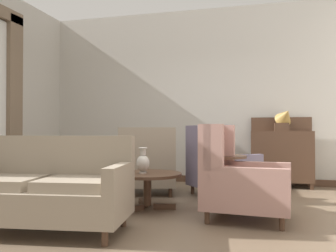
{
  "coord_description": "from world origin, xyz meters",
  "views": [
    {
      "loc": [
        1.2,
        -3.83,
        0.98
      ],
      "look_at": [
        -0.03,
        0.99,
        1.05
      ],
      "focal_mm": 37.43,
      "sensor_mm": 36.0,
      "label": 1
    }
  ],
  "objects_px": {
    "side_table": "(223,176)",
    "settee": "(45,190)",
    "sideboard": "(282,155)",
    "coffee_table": "(147,179)",
    "armchair_back_corner": "(148,166)",
    "porcelain_vase": "(143,162)",
    "armchair_near_window": "(238,180)",
    "armchair_beside_settee": "(218,167)",
    "gramophone": "(284,119)"
  },
  "relations": [
    {
      "from": "side_table",
      "to": "sideboard",
      "type": "height_order",
      "value": "sideboard"
    },
    {
      "from": "armchair_beside_settee",
      "to": "side_table",
      "type": "xyz_separation_m",
      "value": [
        0.15,
        -0.84,
        -0.03
      ]
    },
    {
      "from": "armchair_beside_settee",
      "to": "sideboard",
      "type": "relative_size",
      "value": 0.97
    },
    {
      "from": "porcelain_vase",
      "to": "armchair_near_window",
      "type": "distance_m",
      "value": 1.2
    },
    {
      "from": "armchair_back_corner",
      "to": "sideboard",
      "type": "relative_size",
      "value": 0.84
    },
    {
      "from": "side_table",
      "to": "armchair_near_window",
      "type": "bearing_deg",
      "value": -65.59
    },
    {
      "from": "armchair_near_window",
      "to": "sideboard",
      "type": "height_order",
      "value": "sideboard"
    },
    {
      "from": "armchair_beside_settee",
      "to": "sideboard",
      "type": "xyz_separation_m",
      "value": [
        0.98,
        1.12,
        0.11
      ]
    },
    {
      "from": "settee",
      "to": "coffee_table",
      "type": "bearing_deg",
      "value": 53.05
    },
    {
      "from": "armchair_beside_settee",
      "to": "armchair_near_window",
      "type": "height_order",
      "value": "armchair_beside_settee"
    },
    {
      "from": "settee",
      "to": "armchair_back_corner",
      "type": "xyz_separation_m",
      "value": [
        0.38,
        2.14,
        0.03
      ]
    },
    {
      "from": "armchair_near_window",
      "to": "sideboard",
      "type": "xyz_separation_m",
      "value": [
        0.62,
        2.42,
        0.12
      ]
    },
    {
      "from": "armchair_beside_settee",
      "to": "armchair_near_window",
      "type": "xyz_separation_m",
      "value": [
        0.36,
        -1.3,
        -0.01
      ]
    },
    {
      "from": "armchair_back_corner",
      "to": "sideboard",
      "type": "bearing_deg",
      "value": -163.4
    },
    {
      "from": "side_table",
      "to": "gramophone",
      "type": "bearing_deg",
      "value": 65.1
    },
    {
      "from": "coffee_table",
      "to": "armchair_back_corner",
      "type": "bearing_deg",
      "value": 107.12
    },
    {
      "from": "porcelain_vase",
      "to": "sideboard",
      "type": "bearing_deg",
      "value": 51.3
    },
    {
      "from": "armchair_back_corner",
      "to": "sideboard",
      "type": "height_order",
      "value": "sideboard"
    },
    {
      "from": "coffee_table",
      "to": "side_table",
      "type": "distance_m",
      "value": 0.96
    },
    {
      "from": "armchair_beside_settee",
      "to": "gramophone",
      "type": "xyz_separation_m",
      "value": [
        1.02,
        1.04,
        0.75
      ]
    },
    {
      "from": "coffee_table",
      "to": "gramophone",
      "type": "xyz_separation_m",
      "value": [
        1.8,
        2.11,
        0.83
      ]
    },
    {
      "from": "armchair_beside_settee",
      "to": "coffee_table",
      "type": "bearing_deg",
      "value": 102.76
    },
    {
      "from": "coffee_table",
      "to": "armchair_near_window",
      "type": "distance_m",
      "value": 1.16
    },
    {
      "from": "sideboard",
      "to": "gramophone",
      "type": "bearing_deg",
      "value": -62.29
    },
    {
      "from": "sideboard",
      "to": "gramophone",
      "type": "relative_size",
      "value": 2.66
    },
    {
      "from": "coffee_table",
      "to": "gramophone",
      "type": "relative_size",
      "value": 1.88
    },
    {
      "from": "porcelain_vase",
      "to": "armchair_near_window",
      "type": "bearing_deg",
      "value": -8.56
    },
    {
      "from": "armchair_back_corner",
      "to": "side_table",
      "type": "distance_m",
      "value": 1.43
    },
    {
      "from": "side_table",
      "to": "sideboard",
      "type": "relative_size",
      "value": 0.55
    },
    {
      "from": "side_table",
      "to": "settee",
      "type": "bearing_deg",
      "value": -138.75
    },
    {
      "from": "armchair_back_corner",
      "to": "gramophone",
      "type": "height_order",
      "value": "gramophone"
    },
    {
      "from": "side_table",
      "to": "gramophone",
      "type": "height_order",
      "value": "gramophone"
    },
    {
      "from": "coffee_table",
      "to": "side_table",
      "type": "xyz_separation_m",
      "value": [
        0.93,
        0.23,
        0.04
      ]
    },
    {
      "from": "porcelain_vase",
      "to": "armchair_near_window",
      "type": "relative_size",
      "value": 0.31
    },
    {
      "from": "coffee_table",
      "to": "porcelain_vase",
      "type": "relative_size",
      "value": 2.68
    },
    {
      "from": "settee",
      "to": "porcelain_vase",
      "type": "bearing_deg",
      "value": 53.61
    },
    {
      "from": "coffee_table",
      "to": "porcelain_vase",
      "type": "bearing_deg",
      "value": -131.09
    },
    {
      "from": "coffee_table",
      "to": "settee",
      "type": "xyz_separation_m",
      "value": [
        -0.68,
        -1.18,
        0.03
      ]
    },
    {
      "from": "armchair_back_corner",
      "to": "armchair_beside_settee",
      "type": "bearing_deg",
      "value": 171.25
    },
    {
      "from": "armchair_back_corner",
      "to": "porcelain_vase",
      "type": "bearing_deg",
      "value": 89.82
    },
    {
      "from": "coffee_table",
      "to": "armchair_back_corner",
      "type": "xyz_separation_m",
      "value": [
        -0.3,
        0.97,
        0.07
      ]
    },
    {
      "from": "porcelain_vase",
      "to": "armchair_beside_settee",
      "type": "relative_size",
      "value": 0.27
    },
    {
      "from": "coffee_table",
      "to": "armchair_beside_settee",
      "type": "bearing_deg",
      "value": 54.13
    },
    {
      "from": "sideboard",
      "to": "coffee_table",
      "type": "bearing_deg",
      "value": -128.65
    },
    {
      "from": "armchair_back_corner",
      "to": "armchair_near_window",
      "type": "bearing_deg",
      "value": 125.93
    },
    {
      "from": "armchair_beside_settee",
      "to": "side_table",
      "type": "bearing_deg",
      "value": 148.86
    },
    {
      "from": "armchair_beside_settee",
      "to": "porcelain_vase",
      "type": "bearing_deg",
      "value": 102.51
    },
    {
      "from": "armchair_near_window",
      "to": "side_table",
      "type": "relative_size",
      "value": 1.57
    },
    {
      "from": "armchair_near_window",
      "to": "side_table",
      "type": "distance_m",
      "value": 0.51
    },
    {
      "from": "settee",
      "to": "armchair_near_window",
      "type": "distance_m",
      "value": 2.05
    }
  ]
}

